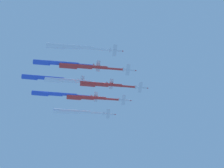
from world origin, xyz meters
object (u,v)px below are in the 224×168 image
(jet_starboard_inner, at_px, (84,67))
(jet_lead, at_px, (102,85))
(jet_port_outer, at_px, (71,47))
(jet_trail_port, at_px, (56,63))
(jet_port_mid, at_px, (68,81))
(jet_starboard_mid, at_px, (73,112))
(jet_port_inner, at_px, (87,98))
(jet_trail_starboard, at_px, (44,78))
(jet_starboard_outer, at_px, (55,94))

(jet_starboard_inner, bearing_deg, jet_lead, 6.02)
(jet_port_outer, distance_m, jet_trail_port, 16.45)
(jet_lead, relative_size, jet_port_outer, 0.94)
(jet_port_mid, bearing_deg, jet_starboard_mid, 43.50)
(jet_port_inner, relative_size, jet_starboard_inner, 0.90)
(jet_port_mid, xyz_separation_m, jet_trail_starboard, (-14.19, 10.99, 0.97))
(jet_trail_port, bearing_deg, jet_port_mid, 17.24)
(jet_port_mid, bearing_deg, jet_port_outer, -126.25)
(jet_starboard_mid, distance_m, jet_port_outer, 52.42)
(jet_lead, height_order, jet_starboard_outer, jet_starboard_outer)
(jet_starboard_inner, height_order, jet_starboard_mid, jet_starboard_mid)
(jet_starboard_outer, xyz_separation_m, jet_trail_starboard, (-14.33, -5.73, -1.01))
(jet_lead, bearing_deg, jet_trail_starboard, 142.29)
(jet_lead, distance_m, jet_starboard_inner, 18.57)
(jet_starboard_mid, height_order, jet_port_outer, jet_starboard_mid)
(jet_port_inner, height_order, jet_starboard_inner, jet_port_inner)
(jet_starboard_inner, distance_m, jet_starboard_outer, 33.40)
(jet_port_inner, distance_m, jet_port_outer, 41.65)
(jet_port_mid, distance_m, jet_trail_port, 15.47)
(jet_trail_port, bearing_deg, jet_trail_starboard, 87.88)
(jet_port_outer, distance_m, jet_trail_starboard, 32.02)
(jet_port_mid, height_order, jet_starboard_mid, jet_starboard_mid)
(jet_port_inner, xyz_separation_m, jet_starboard_mid, (-0.03, 16.31, -0.58))
(jet_starboard_inner, distance_m, jet_port_outer, 16.46)
(jet_port_inner, xyz_separation_m, jet_trail_port, (-34.09, -6.57, -0.04))
(jet_starboard_inner, distance_m, jet_trail_port, 19.39)
(jet_port_mid, distance_m, jet_trail_starboard, 17.97)
(jet_port_inner, xyz_separation_m, jet_port_mid, (-19.32, -1.99, -0.75))
(jet_starboard_mid, relative_size, jet_port_outer, 0.91)
(jet_starboard_inner, distance_m, jet_port_mid, 16.57)
(jet_port_inner, xyz_separation_m, jet_port_outer, (-34.72, -22.99, -0.82))
(jet_lead, relative_size, jet_trail_starboard, 0.99)
(jet_trail_port, bearing_deg, jet_starboard_inner, -38.21)
(jet_port_inner, bearing_deg, jet_port_mid, -174.12)
(jet_port_inner, distance_m, jet_starboard_outer, 24.22)
(jet_trail_starboard, bearing_deg, jet_starboard_mid, 12.33)
(jet_starboard_outer, distance_m, jet_trail_starboard, 15.46)
(jet_port_mid, bearing_deg, jet_trail_port, -162.76)
(jet_starboard_inner, relative_size, jet_trail_starboard, 1.08)
(jet_port_outer, xyz_separation_m, jet_trail_starboard, (1.21, 31.98, 1.05))
(jet_starboard_mid, bearing_deg, jet_port_inner, -89.89)
(jet_port_inner, bearing_deg, jet_lead, -91.67)
(jet_lead, relative_size, jet_starboard_outer, 0.92)
(jet_lead, height_order, jet_starboard_inner, jet_lead)
(jet_port_mid, relative_size, jet_starboard_outer, 1.01)
(jet_starboard_mid, distance_m, jet_trail_starboard, 34.28)
(jet_port_outer, height_order, jet_trail_starboard, jet_trail_starboard)
(jet_starboard_inner, height_order, jet_port_mid, jet_port_mid)
(jet_starboard_outer, bearing_deg, jet_lead, -59.11)
(jet_starboard_inner, height_order, jet_starboard_outer, jet_starboard_outer)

